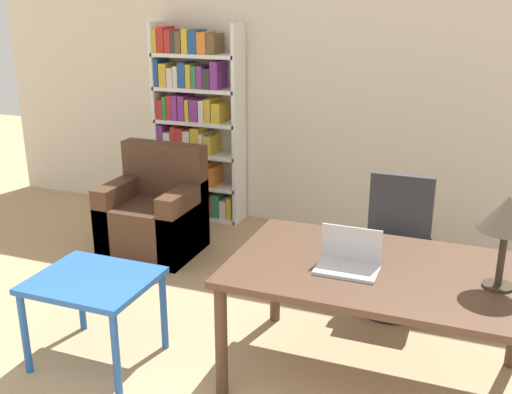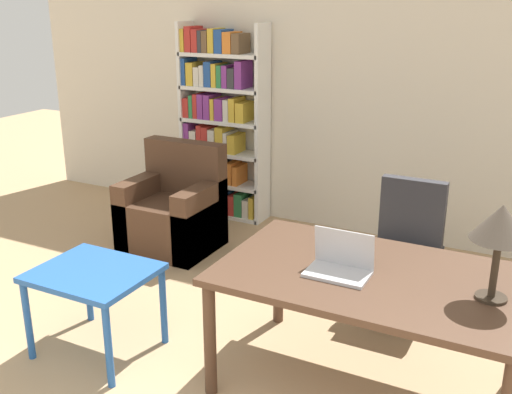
{
  "view_description": "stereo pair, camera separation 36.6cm",
  "coord_description": "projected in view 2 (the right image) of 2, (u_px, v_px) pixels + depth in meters",
  "views": [
    {
      "loc": [
        0.97,
        -0.85,
        2.13
      ],
      "look_at": [
        -0.29,
        2.39,
        0.97
      ],
      "focal_mm": 42.0,
      "sensor_mm": 36.0,
      "label": 1
    },
    {
      "loc": [
        1.3,
        -0.7,
        2.13
      ],
      "look_at": [
        -0.29,
        2.39,
        0.97
      ],
      "focal_mm": 42.0,
      "sensor_mm": 36.0,
      "label": 2
    }
  ],
  "objects": [
    {
      "name": "desk",
      "position": [
        371.0,
        286.0,
        3.25
      ],
      "size": [
        1.64,
        1.01,
        0.72
      ],
      "color": "#4C3323",
      "rests_on": "ground_plane"
    },
    {
      "name": "laptop",
      "position": [
        340.0,
        264.0,
        3.21
      ],
      "size": [
        0.34,
        0.22,
        0.23
      ],
      "color": "#B2B2B7",
      "rests_on": "desk"
    },
    {
      "name": "office_chair",
      "position": [
        405.0,
        255.0,
        4.15
      ],
      "size": [
        0.51,
        0.51,
        0.95
      ],
      "color": "black",
      "rests_on": "ground_plane"
    },
    {
      "name": "wall_back",
      "position": [
        398.0,
        92.0,
        5.23
      ],
      "size": [
        8.0,
        0.06,
        2.7
      ],
      "color": "beige",
      "rests_on": "ground_plane"
    },
    {
      "name": "bookshelf",
      "position": [
        220.0,
        127.0,
        5.94
      ],
      "size": [
        0.89,
        0.28,
        1.92
      ],
      "color": "white",
      "rests_on": "ground_plane"
    },
    {
      "name": "side_table_blue",
      "position": [
        94.0,
        282.0,
        3.66
      ],
      "size": [
        0.7,
        0.6,
        0.56
      ],
      "color": "#2356A3",
      "rests_on": "ground_plane"
    },
    {
      "name": "table_lamp",
      "position": [
        501.0,
        226.0,
        2.83
      ],
      "size": [
        0.28,
        0.28,
        0.49
      ],
      "color": "#2D2319",
      "rests_on": "desk"
    },
    {
      "name": "armchair",
      "position": [
        173.0,
        213.0,
        5.3
      ],
      "size": [
        0.77,
        0.67,
        0.93
      ],
      "color": "#472D1E",
      "rests_on": "ground_plane"
    }
  ]
}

